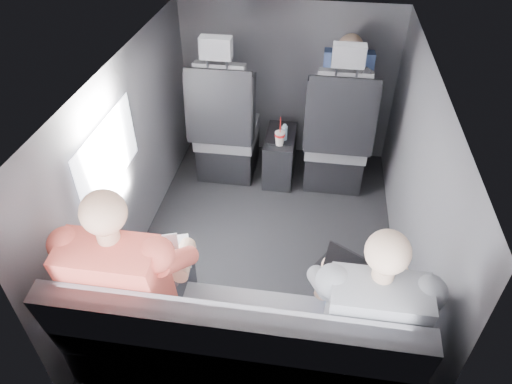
# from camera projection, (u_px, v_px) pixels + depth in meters

# --- Properties ---
(floor) EXTENTS (2.60, 2.60, 0.00)m
(floor) POSITION_uv_depth(u_px,v_px,m) (266.00, 246.00, 3.29)
(floor) COLOR black
(floor) RESTS_ON ground
(ceiling) EXTENTS (2.60, 2.60, 0.00)m
(ceiling) POSITION_uv_depth(u_px,v_px,m) (269.00, 69.00, 2.45)
(ceiling) COLOR #B2B2AD
(ceiling) RESTS_ON panel_back
(panel_left) EXTENTS (0.02, 2.60, 1.35)m
(panel_left) POSITION_uv_depth(u_px,v_px,m) (131.00, 158.00, 2.98)
(panel_left) COLOR #56565B
(panel_left) RESTS_ON floor
(panel_right) EXTENTS (0.02, 2.60, 1.35)m
(panel_right) POSITION_uv_depth(u_px,v_px,m) (414.00, 183.00, 2.77)
(panel_right) COLOR #56565B
(panel_right) RESTS_ON floor
(panel_front) EXTENTS (1.80, 0.02, 1.35)m
(panel_front) POSITION_uv_depth(u_px,v_px,m) (287.00, 82.00, 3.88)
(panel_front) COLOR #56565B
(panel_front) RESTS_ON floor
(panel_back) EXTENTS (1.80, 0.02, 1.35)m
(panel_back) POSITION_uv_depth(u_px,v_px,m) (226.00, 354.00, 1.87)
(panel_back) COLOR #56565B
(panel_back) RESTS_ON floor
(side_window) EXTENTS (0.02, 0.75, 0.42)m
(side_window) POSITION_uv_depth(u_px,v_px,m) (109.00, 155.00, 2.60)
(side_window) COLOR white
(side_window) RESTS_ON panel_left
(seatbelt) EXTENTS (0.35, 0.11, 0.59)m
(seatbelt) POSITION_uv_depth(u_px,v_px,m) (342.00, 108.00, 3.26)
(seatbelt) COLOR black
(seatbelt) RESTS_ON front_seat_right
(front_seat_left) EXTENTS (0.52, 0.58, 1.26)m
(front_seat_left) POSITION_uv_depth(u_px,v_px,m) (226.00, 134.00, 3.75)
(front_seat_left) COLOR black
(front_seat_left) RESTS_ON floor
(front_seat_right) EXTENTS (0.52, 0.58, 1.26)m
(front_seat_right) POSITION_uv_depth(u_px,v_px,m) (336.00, 142.00, 3.64)
(front_seat_right) COLOR black
(front_seat_right) RESTS_ON floor
(center_console) EXTENTS (0.24, 0.48, 0.41)m
(center_console) POSITION_uv_depth(u_px,v_px,m) (280.00, 156.00, 3.85)
(center_console) COLOR black
(center_console) RESTS_ON floor
(rear_bench) EXTENTS (1.60, 0.57, 0.92)m
(rear_bench) POSITION_uv_depth(u_px,v_px,m) (239.00, 352.00, 2.28)
(rear_bench) COLOR #5E5E63
(rear_bench) RESTS_ON floor
(soda_cup) EXTENTS (0.08, 0.08, 0.24)m
(soda_cup) POSITION_uv_depth(u_px,v_px,m) (280.00, 138.00, 3.58)
(soda_cup) COLOR white
(soda_cup) RESTS_ON center_console
(water_bottle) EXTENTS (0.05, 0.05, 0.14)m
(water_bottle) POSITION_uv_depth(u_px,v_px,m) (284.00, 133.00, 3.63)
(water_bottle) COLOR #9CB8D3
(water_bottle) RESTS_ON center_console
(laptop_white) EXTENTS (0.40, 0.41, 0.25)m
(laptop_white) POSITION_uv_depth(u_px,v_px,m) (154.00, 256.00, 2.35)
(laptop_white) COLOR white
(laptop_white) RESTS_ON passenger_rear_left
(laptop_black) EXTENTS (0.45, 0.50, 0.26)m
(laptop_black) POSITION_uv_depth(u_px,v_px,m) (355.00, 276.00, 2.24)
(laptop_black) COLOR black
(laptop_black) RESTS_ON passenger_rear_right
(passenger_rear_left) EXTENTS (0.53, 0.65, 1.27)m
(passenger_rear_left) POSITION_uv_depth(u_px,v_px,m) (135.00, 281.00, 2.20)
(passenger_rear_left) COLOR #333338
(passenger_rear_left) RESTS_ON rear_bench
(passenger_rear_right) EXTENTS (0.50, 0.62, 1.21)m
(passenger_rear_right) POSITION_uv_depth(u_px,v_px,m) (367.00, 312.00, 2.09)
(passenger_rear_right) COLOR #314D6F
(passenger_rear_right) RESTS_ON rear_bench
(passenger_front_right) EXTENTS (0.38, 0.38, 0.75)m
(passenger_front_right) POSITION_uv_depth(u_px,v_px,m) (345.00, 89.00, 3.62)
(passenger_front_right) COLOR #314D6F
(passenger_front_right) RESTS_ON front_seat_right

